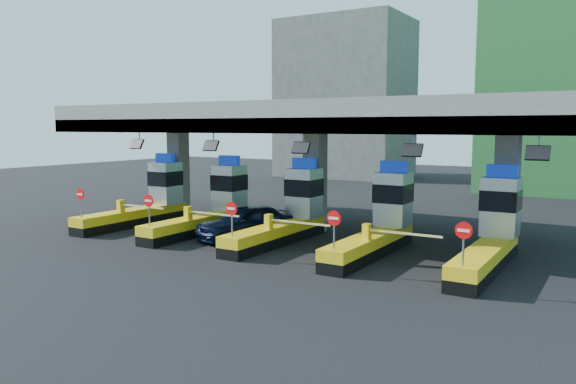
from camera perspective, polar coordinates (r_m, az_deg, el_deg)
The scene contains 9 objects.
ground at distance 28.79m, azimuth -0.13°, elevation -4.98°, with size 120.00×120.00×0.00m, color black.
toll_canopy at distance 30.68m, azimuth 2.69°, elevation 7.26°, with size 28.00×12.09×7.00m.
toll_lane_far_left at distance 34.96m, azimuth -14.00°, elevation -0.79°, with size 4.43×8.00×4.16m.
toll_lane_left at distance 31.63m, azimuth -7.61°, elevation -1.42°, with size 4.43×8.00×4.16m.
toll_lane_center at distance 28.77m, azimuth 0.16°, elevation -2.16°, with size 4.43×8.00×4.16m.
toll_lane_right at distance 26.56m, azimuth 9.44°, elevation -2.99°, with size 4.43×8.00×4.16m.
toll_lane_far_right at distance 25.17m, azimuth 20.08°, elevation -3.84°, with size 4.43×8.00×4.16m.
bg_building_concrete at distance 66.64m, azimuth 5.86°, elevation 9.37°, with size 14.00×10.00×18.00m, color #4C4C49.
van at distance 29.10m, azimuth -4.28°, elevation -3.06°, with size 2.14×5.31×1.81m, color black.
Camera 1 is at (14.73, -24.04, 5.81)m, focal length 35.00 mm.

